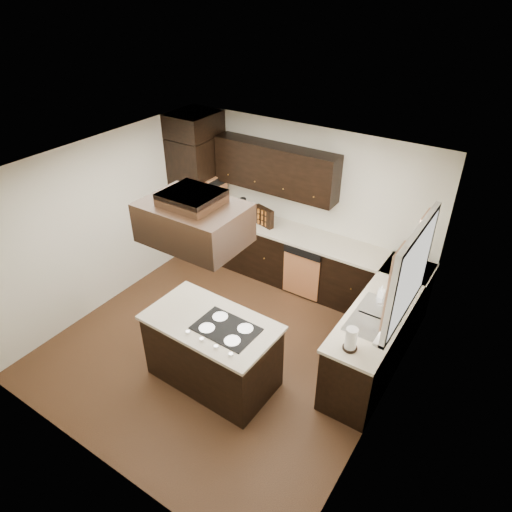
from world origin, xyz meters
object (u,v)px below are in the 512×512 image
at_px(range_hood, 194,223).
at_px(spice_rack, 264,217).
at_px(oven_column, 199,199).
at_px(island, 213,352).

relative_size(range_hood, spice_rack, 2.90).
bearing_deg(spice_rack, oven_column, -163.19).
relative_size(oven_column, spice_rack, 5.86).
relative_size(oven_column, island, 1.41).
xyz_separation_m(oven_column, spice_rack, (1.28, 0.03, 0.01)).
bearing_deg(island, spice_rack, 109.35).
relative_size(oven_column, range_hood, 2.02).
xyz_separation_m(island, spice_rack, (-0.73, 2.29, 0.63)).
distance_m(oven_column, range_hood, 3.13).
height_order(oven_column, range_hood, range_hood).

